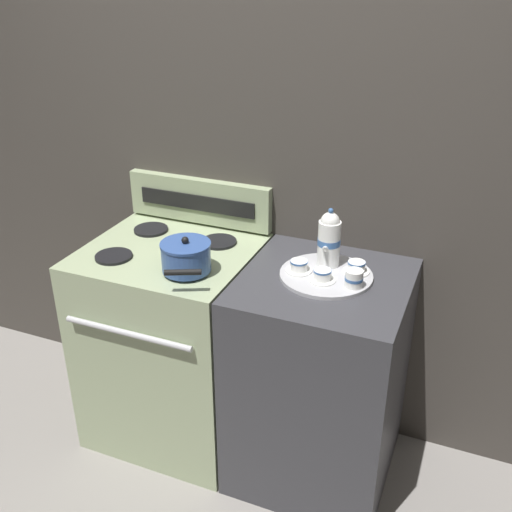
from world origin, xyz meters
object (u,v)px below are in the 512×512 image
at_px(saucepan, 186,257).
at_px(teacup_front, 299,266).
at_px(teapot, 329,239).
at_px(creamer_jug, 354,278).
at_px(teacup_left, 322,275).
at_px(serving_tray, 326,275).
at_px(teacup_right, 356,267).
at_px(stove, 175,342).

xyz_separation_m(saucepan, teacup_front, (0.40, 0.15, -0.03)).
height_order(teapot, creamer_jug, teapot).
distance_m(teacup_left, creamer_jug, 0.12).
xyz_separation_m(teacup_left, teacup_front, (-0.10, 0.04, 0.00)).
relative_size(serving_tray, teacup_right, 3.48).
relative_size(teacup_left, teacup_right, 1.00).
relative_size(teacup_left, creamer_jug, 1.51).
relative_size(serving_tray, teacup_left, 3.48).
xyz_separation_m(serving_tray, teacup_left, (0.00, -0.06, 0.03)).
height_order(stove, saucepan, saucepan).
distance_m(teacup_left, teacup_right, 0.15).
bearing_deg(teapot, teacup_right, -8.28).
distance_m(teapot, teacup_left, 0.16).
relative_size(saucepan, teacup_front, 2.75).
bearing_deg(serving_tray, teacup_left, -89.44).
xyz_separation_m(saucepan, creamer_jug, (0.62, 0.12, -0.02)).
height_order(stove, teapot, teapot).
relative_size(serving_tray, teacup_front, 3.48).
height_order(saucepan, teacup_front, saucepan).
xyz_separation_m(serving_tray, teapot, (-0.02, 0.07, 0.12)).
bearing_deg(creamer_jug, teacup_left, -179.59).
bearing_deg(teacup_right, teacup_left, -132.17).
xyz_separation_m(stove, teacup_front, (0.57, 0.01, 0.50)).
xyz_separation_m(teacup_front, creamer_jug, (0.22, -0.04, 0.01)).
bearing_deg(teapot, stove, -171.55).
bearing_deg(saucepan, creamer_jug, 10.45).
distance_m(saucepan, serving_tray, 0.54).
bearing_deg(stove, saucepan, -40.86).
xyz_separation_m(stove, teacup_left, (0.67, -0.03, 0.50)).
distance_m(serving_tray, teacup_right, 0.12).
relative_size(teapot, creamer_jug, 3.52).
bearing_deg(creamer_jug, saucepan, -169.55).
bearing_deg(teacup_left, saucepan, -167.26).
bearing_deg(stove, teapot, 8.45).
relative_size(stove, serving_tray, 2.65).
bearing_deg(teacup_right, saucepan, -159.58).
relative_size(teapot, teacup_front, 2.33).
height_order(teacup_right, creamer_jug, creamer_jug).
bearing_deg(teapot, saucepan, -153.58).
bearing_deg(stove, serving_tray, 2.26).
bearing_deg(creamer_jug, teacup_front, 170.84).
bearing_deg(saucepan, serving_tray, 18.79).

